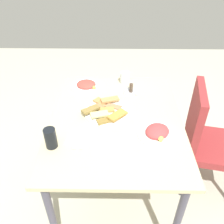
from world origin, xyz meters
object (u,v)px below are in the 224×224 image
at_px(pide_platter, 106,111).
at_px(salad_plate_rice, 86,85).
at_px(salad_plate_greens, 157,132).
at_px(condiment_caddy, 131,89).
at_px(drinking_glass, 125,78).
at_px(fork, 77,137).
at_px(spoon, 83,137).
at_px(dining_table, 115,128).
at_px(dining_chair, 206,136).
at_px(soda_can, 51,138).
at_px(paper_napkin, 80,138).

distance_m(pide_platter, salad_plate_rice, 0.37).
relative_size(salad_plate_greens, condiment_caddy, 2.35).
distance_m(drinking_glass, fork, 0.71).
bearing_deg(drinking_glass, spoon, -22.07).
height_order(pide_platter, spoon, pide_platter).
bearing_deg(pide_platter, drinking_glass, 160.88).
height_order(dining_table, salad_plate_greens, salad_plate_greens).
bearing_deg(salad_plate_greens, fork, -85.67).
bearing_deg(dining_chair, dining_table, -79.19).
bearing_deg(soda_can, salad_plate_rice, 168.79).
bearing_deg(salad_plate_greens, dining_chair, 123.19).
height_order(dining_chair, pide_platter, dining_chair).
distance_m(pide_platter, soda_can, 0.44).
relative_size(soda_can, condiment_caddy, 1.23).
xyz_separation_m(dining_chair, pide_platter, (0.07, -0.75, 0.28)).
height_order(dining_chair, drinking_glass, dining_chair).
bearing_deg(pide_platter, salad_plate_greens, 55.07).
bearing_deg(pide_platter, salad_plate_rice, -153.60).
relative_size(soda_can, paper_napkin, 0.85).
bearing_deg(dining_chair, soda_can, -69.45).
distance_m(dining_table, salad_plate_greens, 0.31).
relative_size(dining_table, pide_platter, 3.40).
bearing_deg(salad_plate_rice, spoon, 3.72).
relative_size(dining_chair, salad_plate_rice, 3.80).
height_order(dining_table, paper_napkin, paper_napkin).
xyz_separation_m(dining_table, salad_plate_greens, (0.16, 0.25, 0.11)).
bearing_deg(salad_plate_rice, soda_can, -11.21).
distance_m(fork, spoon, 0.04).
height_order(salad_plate_greens, drinking_glass, drinking_glass).
distance_m(dining_table, paper_napkin, 0.30).
distance_m(salad_plate_greens, salad_plate_rice, 0.72).
bearing_deg(dining_table, drinking_glass, 171.05).
bearing_deg(dining_table, dining_chair, 100.81).
xyz_separation_m(soda_can, drinking_glass, (-0.71, 0.43, -0.02)).
xyz_separation_m(dining_chair, drinking_glass, (-0.32, -0.61, 0.31)).
height_order(soda_can, fork, soda_can).
bearing_deg(salad_plate_rice, pide_platter, 26.40).
relative_size(fork, condiment_caddy, 1.87).
distance_m(dining_table, soda_can, 0.46).
height_order(pide_platter, paper_napkin, pide_platter).
bearing_deg(paper_napkin, fork, -90.00).
distance_m(salad_plate_rice, drinking_glass, 0.31).
bearing_deg(dining_chair, drinking_glass, -117.76).
bearing_deg(salad_plate_greens, condiment_caddy, -164.26).
distance_m(soda_can, fork, 0.16).
height_order(soda_can, spoon, soda_can).
bearing_deg(paper_napkin, dining_chair, 109.85).
bearing_deg(spoon, dining_table, 136.46).
height_order(dining_table, salad_plate_rice, salad_plate_rice).
distance_m(dining_chair, condiment_caddy, 0.67).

